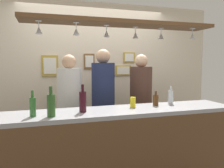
{
  "coord_description": "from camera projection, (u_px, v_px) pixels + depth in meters",
  "views": [
    {
      "loc": [
        -0.88,
        -2.73,
        1.58
      ],
      "look_at": [
        0.0,
        0.1,
        1.29
      ],
      "focal_mm": 36.13,
      "sensor_mm": 36.0,
      "label": 1
    }
  ],
  "objects": [
    {
      "name": "bottle_wine_dark_red",
      "position": [
        83.0,
        101.0,
        2.41
      ],
      "size": [
        0.08,
        0.08,
        0.3
      ],
      "color": "#380F19",
      "rests_on": "bar_counter"
    },
    {
      "name": "hanging_wineglass_left",
      "position": [
        76.0,
        31.0,
        2.35
      ],
      "size": [
        0.07,
        0.07,
        0.13
      ],
      "color": "silver",
      "rests_on": "overhead_glass_rack"
    },
    {
      "name": "picture_frame_caricature",
      "position": [
        50.0,
        66.0,
        3.64
      ],
      "size": [
        0.26,
        0.02,
        0.34
      ],
      "color": "#B29338",
      "rests_on": "back_wall"
    },
    {
      "name": "bottle_beer_green_import",
      "position": [
        33.0,
        106.0,
        2.21
      ],
      "size": [
        0.06,
        0.06,
        0.26
      ],
      "color": "#336B2D",
      "rests_on": "bar_counter"
    },
    {
      "name": "back_wall",
      "position": [
        95.0,
        79.0,
        3.93
      ],
      "size": [
        4.4,
        0.06,
        2.6
      ],
      "primitive_type": "cube",
      "color": "beige",
      "rests_on": "ground_plane"
    },
    {
      "name": "drink_can",
      "position": [
        133.0,
        102.0,
        2.68
      ],
      "size": [
        0.07,
        0.07,
        0.12
      ],
      "primitive_type": "cylinder",
      "color": "yellow",
      "rests_on": "bar_counter"
    },
    {
      "name": "bar_counter",
      "position": [
        128.0,
        143.0,
        2.46
      ],
      "size": [
        2.7,
        0.55,
        1.05
      ],
      "color": "#99999E",
      "rests_on": "ground_plane"
    },
    {
      "name": "bottle_beer_brown_stubby",
      "position": [
        156.0,
        100.0,
        2.8
      ],
      "size": [
        0.07,
        0.07,
        0.18
      ],
      "color": "#512D14",
      "rests_on": "bar_counter"
    },
    {
      "name": "picture_frame_lower_pair",
      "position": [
        123.0,
        70.0,
        4.02
      ],
      "size": [
        0.3,
        0.02,
        0.18
      ],
      "color": "#B29338",
      "rests_on": "back_wall"
    },
    {
      "name": "person_middle_navy_shirt",
      "position": [
        103.0,
        97.0,
        3.32
      ],
      "size": [
        0.34,
        0.34,
        1.77
      ],
      "color": "#2D334C",
      "rests_on": "ground_plane"
    },
    {
      "name": "hanging_wineglass_center_right",
      "position": [
        161.0,
        36.0,
        2.75
      ],
      "size": [
        0.07,
        0.07,
        0.13
      ],
      "color": "silver",
      "rests_on": "overhead_glass_rack"
    },
    {
      "name": "overhead_glass_rack",
      "position": [
        123.0,
        23.0,
        2.53
      ],
      "size": [
        2.2,
        0.36,
        0.04
      ],
      "primitive_type": "cube",
      "color": "brown"
    },
    {
      "name": "hanging_wineglass_right",
      "position": [
        192.0,
        36.0,
        2.76
      ],
      "size": [
        0.07,
        0.07,
        0.13
      ],
      "color": "silver",
      "rests_on": "overhead_glass_rack"
    },
    {
      "name": "hanging_wineglass_far_left",
      "position": [
        39.0,
        30.0,
        2.25
      ],
      "size": [
        0.07,
        0.07,
        0.13
      ],
      "color": "silver",
      "rests_on": "overhead_glass_rack"
    },
    {
      "name": "bottle_soda_clear",
      "position": [
        171.0,
        97.0,
        2.9
      ],
      "size": [
        0.06,
        0.06,
        0.23
      ],
      "color": "silver",
      "rests_on": "bar_counter"
    },
    {
      "name": "person_left_white_patterned_shirt",
      "position": [
        70.0,
        102.0,
        3.18
      ],
      "size": [
        0.34,
        0.34,
        1.69
      ],
      "color": "#2D334C",
      "rests_on": "ground_plane"
    },
    {
      "name": "person_right_brown_shirt",
      "position": [
        141.0,
        98.0,
        3.5
      ],
      "size": [
        0.34,
        0.34,
        1.7
      ],
      "color": "#2D334C",
      "rests_on": "ground_plane"
    },
    {
      "name": "hanging_wineglass_center",
      "position": [
        135.0,
        35.0,
        2.65
      ],
      "size": [
        0.07,
        0.07,
        0.13
      ],
      "color": "silver",
      "rests_on": "overhead_glass_rack"
    },
    {
      "name": "hanging_wineglass_center_left",
      "position": [
        107.0,
        33.0,
        2.52
      ],
      "size": [
        0.07,
        0.07,
        0.13
      ],
      "color": "silver",
      "rests_on": "overhead_glass_rack"
    },
    {
      "name": "picture_frame_crest",
      "position": [
        89.0,
        61.0,
        3.83
      ],
      "size": [
        0.18,
        0.02,
        0.26
      ],
      "color": "brown",
      "rests_on": "back_wall"
    },
    {
      "name": "bottle_champagne_green",
      "position": [
        51.0,
        105.0,
        2.21
      ],
      "size": [
        0.08,
        0.08,
        0.3
      ],
      "color": "#2D5623",
      "rests_on": "bar_counter"
    },
    {
      "name": "picture_frame_upper_small",
      "position": [
        129.0,
        57.0,
        4.03
      ],
      "size": [
        0.22,
        0.02,
        0.18
      ],
      "color": "#B29338",
      "rests_on": "back_wall"
    }
  ]
}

